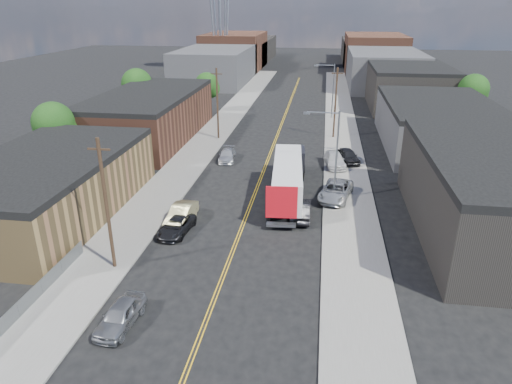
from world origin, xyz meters
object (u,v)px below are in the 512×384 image
(car_right_oncoming, at_px, (301,210))
(car_left_a, at_px, (120,315))
(car_left_b, at_px, (181,214))
(semi_truck, at_px, (289,174))
(car_right_lot_c, at_px, (348,156))
(car_left_c, at_px, (176,226))
(car_left_d, at_px, (227,155))
(car_right_lot_a, at_px, (336,191))
(car_right_lot_b, at_px, (335,160))

(car_right_oncoming, bearing_deg, car_left_a, 58.92)
(car_left_b, xyz_separation_m, car_right_oncoming, (10.49, 2.55, -0.00))
(semi_truck, relative_size, car_right_lot_c, 3.37)
(car_left_a, bearing_deg, car_left_c, 96.34)
(semi_truck, relative_size, car_left_a, 3.59)
(car_left_d, bearing_deg, car_right_lot_c, -0.77)
(car_left_b, bearing_deg, car_left_a, -85.25)
(car_right_lot_c, bearing_deg, car_right_oncoming, -124.76)
(car_left_a, relative_size, car_left_b, 0.89)
(car_left_a, xyz_separation_m, car_right_lot_a, (13.20, 21.35, 0.21))
(car_left_d, distance_m, car_right_lot_a, 16.86)
(car_right_lot_a, bearing_deg, car_right_lot_c, 94.89)
(car_left_a, height_order, car_right_oncoming, car_right_oncoming)
(car_left_a, distance_m, car_right_lot_b, 33.94)
(car_left_b, relative_size, car_right_lot_c, 1.05)
(car_right_lot_a, bearing_deg, car_right_lot_b, 102.95)
(car_left_a, xyz_separation_m, car_right_oncoming, (10.00, 16.69, 0.06))
(car_left_a, xyz_separation_m, car_left_c, (-0.34, 12.14, -0.10))
(car_left_b, relative_size, car_right_lot_a, 0.84)
(car_left_b, distance_m, car_right_lot_b, 21.94)
(car_left_b, distance_m, car_right_oncoming, 10.80)
(car_left_d, bearing_deg, car_left_a, -94.92)
(semi_truck, height_order, car_left_d, semi_truck)
(car_left_d, height_order, car_right_lot_c, car_right_lot_c)
(car_left_c, bearing_deg, car_right_lot_b, 60.52)
(car_left_a, relative_size, car_right_lot_a, 0.75)
(car_right_lot_a, bearing_deg, semi_truck, -170.17)
(semi_truck, xyz_separation_m, car_right_oncoming, (1.55, -4.92, -1.53))
(semi_truck, relative_size, car_right_lot_a, 2.70)
(car_right_oncoming, height_order, car_right_lot_a, car_right_lot_a)
(car_left_a, bearing_deg, car_right_lot_a, 63.03)
(car_left_a, distance_m, car_right_lot_c, 36.10)
(car_left_c, relative_size, car_right_oncoming, 0.95)
(car_left_c, distance_m, car_right_oncoming, 11.29)
(car_left_c, bearing_deg, car_right_lot_a, 40.03)
(car_left_d, height_order, car_right_oncoming, car_right_oncoming)
(car_left_b, height_order, car_right_lot_a, car_right_lot_a)
(car_left_b, relative_size, car_left_d, 1.07)
(car_left_c, height_order, car_right_lot_b, car_right_lot_b)
(car_left_d, bearing_deg, semi_truck, -55.35)
(car_left_a, height_order, car_left_b, car_left_b)
(car_left_c, xyz_separation_m, car_right_lot_c, (15.17, 20.77, 0.30))
(car_left_a, xyz_separation_m, car_right_lot_b, (13.20, 31.27, 0.16))
(car_right_oncoming, xyz_separation_m, car_right_lot_a, (3.20, 4.66, 0.15))
(car_left_d, xyz_separation_m, car_right_lot_b, (13.20, -0.56, 0.24))
(semi_truck, bearing_deg, car_left_b, -144.21)
(car_left_c, distance_m, car_left_d, 19.70)
(semi_truck, xyz_separation_m, car_left_b, (-8.94, -7.47, -1.52))
(car_right_lot_a, xyz_separation_m, car_right_lot_b, (0.00, 9.92, -0.05))
(car_right_oncoming, bearing_deg, car_left_b, 13.52)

